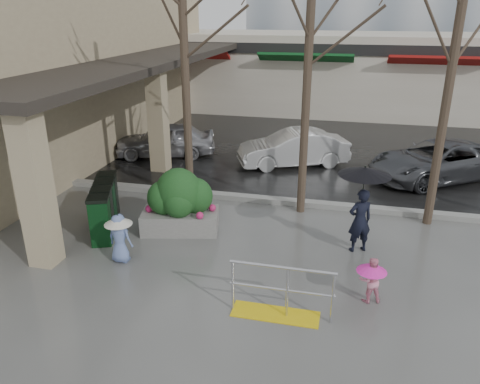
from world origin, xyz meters
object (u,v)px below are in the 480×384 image
at_px(woman, 362,199).
at_px(news_boxes, 105,207).
at_px(car_a, 165,140).
at_px(child_pink, 371,276).
at_px(child_blue, 119,234).
at_px(tree_mideast, 459,25).
at_px(handrail, 279,298).
at_px(tree_midwest, 311,7).
at_px(car_b, 293,148).
at_px(tree_west, 183,14).
at_px(planter, 180,202).
at_px(car_c, 438,161).

xyz_separation_m(woman, news_boxes, (-6.20, -0.30, -0.68)).
xyz_separation_m(woman, car_a, (-7.11, 5.95, -0.65)).
relative_size(woman, child_pink, 2.25).
relative_size(child_blue, news_boxes, 0.52).
bearing_deg(news_boxes, tree_mideast, -6.04).
bearing_deg(car_a, handrail, 15.09).
bearing_deg(woman, tree_midwest, -78.16).
relative_size(tree_midwest, car_b, 1.83).
distance_m(handrail, tree_west, 7.52).
bearing_deg(tree_midwest, child_blue, -133.92).
xyz_separation_m(child_blue, car_b, (2.78, 7.64, -0.03)).
relative_size(woman, planter, 1.02).
bearing_deg(child_pink, car_b, -90.11).
bearing_deg(car_b, car_a, -114.46).
height_order(news_boxes, car_b, car_b).
xyz_separation_m(car_b, car_c, (4.74, -0.35, 0.00)).
height_order(child_blue, news_boxes, news_boxes).
height_order(tree_west, car_a, tree_west).
relative_size(child_pink, child_blue, 0.82).
height_order(tree_midwest, car_b, tree_midwest).
xyz_separation_m(tree_west, news_boxes, (-1.46, -2.24, -4.49)).
distance_m(handrail, tree_midwest, 6.83).
height_order(tree_mideast, child_blue, tree_mideast).
bearing_deg(car_a, car_b, 71.66).
xyz_separation_m(child_blue, car_c, (7.52, 7.28, -0.03)).
distance_m(handrail, woman, 3.29).
distance_m(tree_west, car_b, 6.45).
xyz_separation_m(handrail, tree_midwest, (-0.16, 4.80, 4.86)).
bearing_deg(tree_midwest, tree_west, -180.00).
bearing_deg(planter, woman, -0.62).
bearing_deg(planter, car_a, 115.28).
relative_size(child_pink, planter, 0.45).
xyz_separation_m(tree_west, tree_midwest, (3.20, 0.00, 0.15)).
height_order(tree_west, tree_midwest, tree_midwest).
relative_size(tree_midwest, car_c, 1.54).
xyz_separation_m(handrail, woman, (1.37, 2.85, 0.91)).
xyz_separation_m(child_pink, car_a, (-7.33, 7.95, 0.09)).
xyz_separation_m(woman, child_blue, (-5.06, -1.72, -0.62)).
xyz_separation_m(tree_midwest, car_b, (-0.75, 3.97, -4.60)).
relative_size(handrail, car_c, 0.42).
height_order(handrail, car_b, car_b).
distance_m(car_a, car_c, 9.57).
bearing_deg(car_c, car_b, -127.32).
xyz_separation_m(handrail, tree_mideast, (3.14, 4.80, 4.48)).
distance_m(child_pink, planter, 4.99).
bearing_deg(tree_mideast, woman, -132.22).
xyz_separation_m(tree_midwest, car_a, (-5.57, 4.00, -4.60)).
bearing_deg(handrail, tree_west, 124.99).
bearing_deg(woman, car_c, -140.20).
bearing_deg(car_c, tree_midwest, -80.87).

